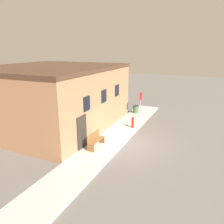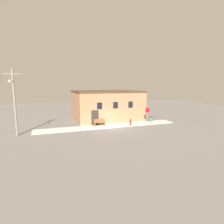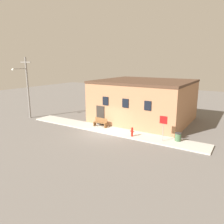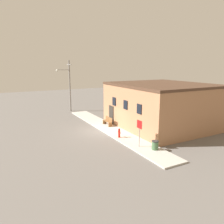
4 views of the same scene
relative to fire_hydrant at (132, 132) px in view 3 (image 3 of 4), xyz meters
The scene contains 8 objects.
ground_plane 3.05m from the fire_hydrant, behind, with size 80.00×80.00×0.00m, color #66605B.
sidewalk 3.06m from the fire_hydrant, 168.34° to the left, with size 19.52×2.17×0.12m.
brick_building 6.75m from the fire_hydrant, 104.55° to the left, with size 10.36×9.31×4.78m.
fire_hydrant is the anchor object (origin of this frame).
stop_sign 3.06m from the fire_hydrant, ahead, with size 0.67×0.06×2.24m.
bench 4.36m from the fire_hydrant, 166.89° to the left, with size 1.48×0.44×0.93m.
trash_bin 4.07m from the fire_hydrant, 14.79° to the left, with size 0.56×0.56×0.72m.
utility_pole 14.61m from the fire_hydrant, behind, with size 1.80×2.01×7.41m.
Camera 3 is at (11.53, -16.78, 6.86)m, focal length 35.00 mm.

